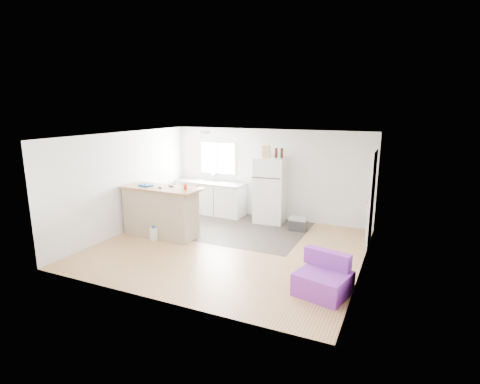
% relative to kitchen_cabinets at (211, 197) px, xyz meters
% --- Properties ---
extents(room, '(5.51, 5.01, 2.41)m').
position_rel_kitchen_cabinets_xyz_m(room, '(1.63, -2.18, 0.74)').
color(room, '#A16F43').
rests_on(room, ground).
extents(vinyl_zone, '(4.05, 2.50, 0.00)m').
position_rel_kitchen_cabinets_xyz_m(vinyl_zone, '(0.90, -0.93, -0.46)').
color(vinyl_zone, '#38312A').
rests_on(vinyl_zone, floor).
extents(window, '(1.18, 0.06, 0.98)m').
position_rel_kitchen_cabinets_xyz_m(window, '(0.08, 0.30, 1.09)').
color(window, white).
rests_on(window, back_wall).
extents(interior_door, '(0.11, 0.92, 2.10)m').
position_rel_kitchen_cabinets_xyz_m(interior_door, '(4.35, -0.63, 0.55)').
color(interior_door, white).
rests_on(interior_door, right_wall).
extents(ceiling_fixture, '(0.30, 0.30, 0.07)m').
position_rel_kitchen_cabinets_xyz_m(ceiling_fixture, '(0.43, -0.98, 1.90)').
color(ceiling_fixture, white).
rests_on(ceiling_fixture, ceiling).
extents(kitchen_cabinets, '(2.06, 0.70, 1.19)m').
position_rel_kitchen_cabinets_xyz_m(kitchen_cabinets, '(0.00, 0.00, 0.00)').
color(kitchen_cabinets, white).
rests_on(kitchen_cabinets, floor).
extents(peninsula, '(1.92, 0.77, 1.17)m').
position_rel_kitchen_cabinets_xyz_m(peninsula, '(-0.15, -2.14, 0.13)').
color(peninsula, tan).
rests_on(peninsula, floor).
extents(refrigerator, '(0.81, 0.77, 1.71)m').
position_rel_kitchen_cabinets_xyz_m(refrigerator, '(1.80, -0.06, 0.39)').
color(refrigerator, white).
rests_on(refrigerator, floor).
extents(cooler, '(0.44, 0.32, 0.32)m').
position_rel_kitchen_cabinets_xyz_m(cooler, '(2.68, -0.47, -0.30)').
color(cooler, '#2D2C2F').
rests_on(cooler, floor).
extents(purple_seat, '(0.94, 0.91, 0.65)m').
position_rel_kitchen_cabinets_xyz_m(purple_seat, '(3.94, -3.36, -0.23)').
color(purple_seat, purple).
rests_on(purple_seat, floor).
extents(cleaner_jug, '(0.18, 0.15, 0.34)m').
position_rel_kitchen_cabinets_xyz_m(cleaner_jug, '(-0.11, -2.50, -0.31)').
color(cleaner_jug, silver).
rests_on(cleaner_jug, floor).
extents(mop, '(0.28, 0.34, 1.27)m').
position_rel_kitchen_cabinets_xyz_m(mop, '(-0.59, -2.27, -0.23)').
color(mop, green).
rests_on(mop, floor).
extents(red_cup, '(0.09, 0.09, 0.12)m').
position_rel_kitchen_cabinets_xyz_m(red_cup, '(0.53, -2.11, 0.76)').
color(red_cup, red).
rests_on(red_cup, peninsula).
extents(blue_tray, '(0.34, 0.28, 0.04)m').
position_rel_kitchen_cabinets_xyz_m(blue_tray, '(-0.51, -2.18, 0.72)').
color(blue_tray, '#1348BA').
rests_on(blue_tray, peninsula).
extents(tool_a, '(0.15, 0.09, 0.03)m').
position_rel_kitchen_cabinets_xyz_m(tool_a, '(0.07, -2.01, 0.72)').
color(tool_a, black).
rests_on(tool_a, peninsula).
extents(tool_b, '(0.11, 0.08, 0.03)m').
position_rel_kitchen_cabinets_xyz_m(tool_b, '(-0.06, -2.25, 0.72)').
color(tool_b, black).
rests_on(tool_b, peninsula).
extents(cardboard_box, '(0.21, 0.13, 0.30)m').
position_rel_kitchen_cabinets_xyz_m(cardboard_box, '(1.69, -0.09, 1.40)').
color(cardboard_box, tan).
rests_on(cardboard_box, refrigerator).
extents(bottle_left, '(0.08, 0.08, 0.25)m').
position_rel_kitchen_cabinets_xyz_m(bottle_left, '(1.97, -0.13, 1.37)').
color(bottle_left, '#361709').
rests_on(bottle_left, refrigerator).
extents(bottle_right, '(0.08, 0.08, 0.25)m').
position_rel_kitchen_cabinets_xyz_m(bottle_right, '(2.09, -0.07, 1.37)').
color(bottle_right, '#361709').
rests_on(bottle_right, refrigerator).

